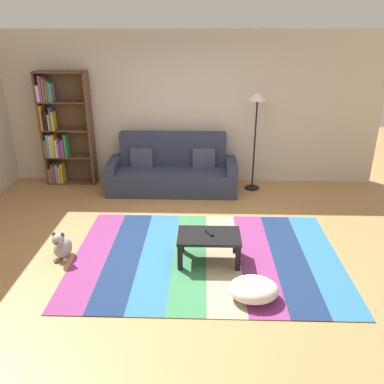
{
  "coord_description": "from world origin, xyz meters",
  "views": [
    {
      "loc": [
        0.24,
        -4.55,
        2.71
      ],
      "look_at": [
        0.09,
        0.35,
        0.65
      ],
      "focal_mm": 36.63,
      "sensor_mm": 36.0,
      "label": 1
    }
  ],
  "objects": [
    {
      "name": "back_wall",
      "position": [
        0.0,
        2.55,
        1.35
      ],
      "size": [
        6.8,
        0.1,
        2.7
      ],
      "primitive_type": "cube",
      "color": "beige",
      "rests_on": "ground_plane"
    },
    {
      "name": "coffee_table",
      "position": [
        0.32,
        -0.33,
        0.31
      ],
      "size": [
        0.77,
        0.48,
        0.36
      ],
      "color": "black",
      "rests_on": "rug"
    },
    {
      "name": "dog",
      "position": [
        -1.54,
        -0.31,
        0.16
      ],
      "size": [
        0.22,
        0.35,
        0.4
      ],
      "color": "#9E998E",
      "rests_on": "ground_plane"
    },
    {
      "name": "rug",
      "position": [
        0.29,
        -0.25,
        0.01
      ],
      "size": [
        3.37,
        2.33,
        0.01
      ],
      "color": "#843370",
      "rests_on": "ground_plane"
    },
    {
      "name": "standing_lamp",
      "position": [
        1.13,
        2.11,
        1.44
      ],
      "size": [
        0.32,
        0.32,
        1.73
      ],
      "color": "black",
      "rests_on": "ground_plane"
    },
    {
      "name": "bookshelf",
      "position": [
        -2.35,
        2.31,
        0.97
      ],
      "size": [
        0.9,
        0.28,
        2.03
      ],
      "color": "brown",
      "rests_on": "ground_plane"
    },
    {
      "name": "ground_plane",
      "position": [
        0.0,
        0.0,
        0.0
      ],
      "size": [
        14.0,
        14.0,
        0.0
      ],
      "primitive_type": "plane",
      "color": "#B27F4C"
    },
    {
      "name": "pouf",
      "position": [
        0.79,
        -1.07,
        0.12
      ],
      "size": [
        0.54,
        0.44,
        0.23
      ],
      "primitive_type": "ellipsoid",
      "color": "white",
      "rests_on": "rug"
    },
    {
      "name": "tv_remote",
      "position": [
        0.32,
        -0.31,
        0.38
      ],
      "size": [
        0.11,
        0.15,
        0.02
      ],
      "primitive_type": "cube",
      "rotation": [
        0.0,
        0.0,
        0.51
      ],
      "color": "black",
      "rests_on": "coffee_table"
    },
    {
      "name": "couch",
      "position": [
        -0.31,
        2.02,
        0.34
      ],
      "size": [
        2.26,
        0.8,
        1.0
      ],
      "color": "#2D3347",
      "rests_on": "ground_plane"
    }
  ]
}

